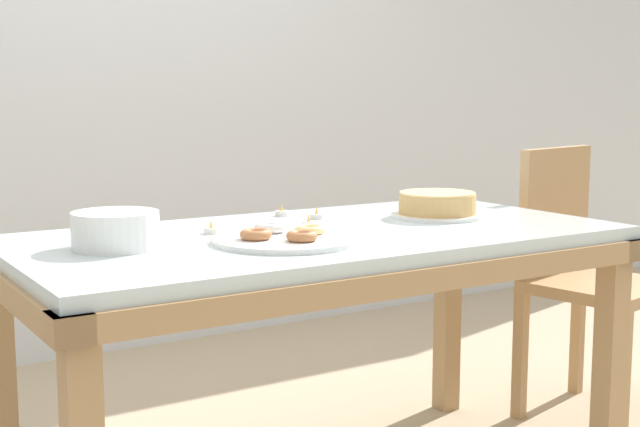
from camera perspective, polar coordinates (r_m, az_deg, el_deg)
name	(u,v)px	position (r m, az deg, el deg)	size (l,w,h in m)	color
wall_back	(102,52)	(3.96, -13.77, 9.99)	(8.00, 0.10, 2.60)	silver
dining_table	(318,265)	(2.42, -0.14, -3.35)	(1.66, 0.84, 0.76)	silver
chair	(582,268)	(3.24, 16.41, -3.39)	(0.50, 0.50, 0.94)	tan
cake_chocolate_round	(437,205)	(2.69, 7.51, 0.52)	(0.28, 0.28, 0.08)	white
pastry_platter	(285,238)	(2.23, -2.23, -1.56)	(0.37, 0.37, 0.04)	white
plate_stack	(115,230)	(2.19, -12.96, -1.04)	(0.21, 0.21, 0.09)	white
tealight_near_front	(282,213)	(2.70, -2.47, 0.05)	(0.04, 0.04, 0.04)	silver
tealight_near_cakes	(211,230)	(2.38, -6.98, -1.05)	(0.04, 0.04, 0.04)	silver
tealight_left_edge	(309,224)	(2.48, -0.73, -0.65)	(0.04, 0.04, 0.04)	silver
tealight_right_edge	(317,216)	(2.63, -0.21, -0.13)	(0.04, 0.04, 0.04)	silver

